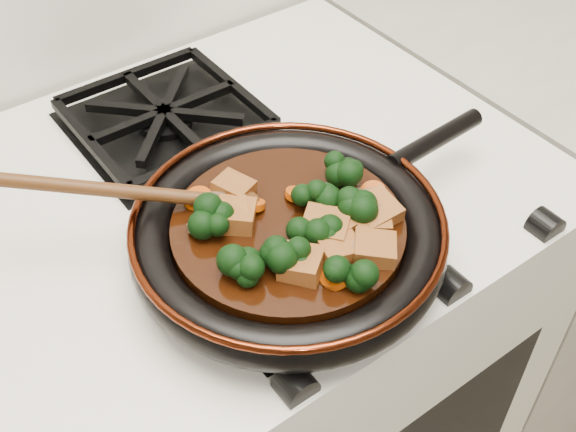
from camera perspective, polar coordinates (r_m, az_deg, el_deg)
stove at (r=1.22m, az=-3.76°, el=-13.34°), size 0.76×0.60×0.90m
burner_grate_front at (r=0.78m, az=0.37°, el=-2.18°), size 0.23×0.23×0.03m
burner_grate_back at (r=0.96m, az=-9.69°, el=7.66°), size 0.23×0.23×0.03m
skillet at (r=0.75m, az=0.13°, el=-1.35°), size 0.46×0.33×0.05m
braising_sauce at (r=0.75m, az=0.00°, el=-1.15°), size 0.24×0.24×0.02m
tofu_cube_0 at (r=0.74m, az=-4.18°, el=0.01°), size 0.06×0.06×0.03m
tofu_cube_1 at (r=0.74m, az=6.66°, el=-0.34°), size 0.05×0.05×0.03m
tofu_cube_2 at (r=0.70m, az=4.03°, el=-2.66°), size 0.05×0.04×0.02m
tofu_cube_3 at (r=0.69m, az=1.07°, el=-3.86°), size 0.06×0.06×0.03m
tofu_cube_4 at (r=0.74m, az=-4.50°, el=-0.02°), size 0.05×0.05×0.03m
tofu_cube_5 at (r=0.73m, az=4.52°, el=-0.44°), size 0.04×0.04×0.02m
tofu_cube_6 at (r=0.77m, az=-4.32°, el=2.14°), size 0.05×0.05×0.03m
tofu_cube_7 at (r=0.74m, az=6.91°, el=0.28°), size 0.05×0.05×0.03m
tofu_cube_8 at (r=0.71m, az=6.85°, el=-2.68°), size 0.06×0.06×0.02m
tofu_cube_9 at (r=0.72m, az=2.95°, el=-0.98°), size 0.06×0.06×0.03m
broccoli_floret_0 at (r=0.68m, az=4.84°, el=-4.90°), size 0.07×0.07×0.05m
broccoli_floret_1 at (r=0.78m, az=4.08°, el=3.16°), size 0.08×0.08×0.07m
broccoli_floret_2 at (r=0.72m, az=2.29°, el=-1.42°), size 0.09×0.08×0.07m
broccoli_floret_3 at (r=0.69m, az=-0.17°, el=-3.31°), size 0.08×0.08×0.06m
broccoli_floret_4 at (r=0.73m, az=-5.94°, el=-0.59°), size 0.07×0.07×0.06m
broccoli_floret_5 at (r=0.68m, az=-2.93°, el=-4.23°), size 0.09×0.09×0.06m
broccoli_floret_6 at (r=0.74m, az=2.05°, el=1.19°), size 0.09×0.08×0.06m
broccoli_floret_7 at (r=0.73m, az=5.02°, el=-0.02°), size 0.08×0.08×0.06m
carrot_coin_0 at (r=0.76m, az=-7.11°, el=1.31°), size 0.03×0.03×0.02m
carrot_coin_1 at (r=0.77m, az=6.73°, el=1.87°), size 0.03×0.03×0.02m
carrot_coin_2 at (r=0.69m, az=3.80°, el=-4.76°), size 0.03×0.03×0.02m
carrot_coin_3 at (r=0.76m, az=0.78°, el=1.70°), size 0.03×0.03×0.02m
carrot_coin_4 at (r=0.75m, az=-2.99°, el=0.89°), size 0.03×0.03×0.02m
mushroom_slice_0 at (r=0.77m, az=5.90°, el=1.79°), size 0.05×0.05×0.03m
mushroom_slice_1 at (r=0.75m, az=6.61°, el=0.56°), size 0.04×0.03×0.03m
mushroom_slice_2 at (r=0.71m, az=6.09°, el=-2.81°), size 0.04×0.04×0.02m
mushroom_slice_3 at (r=0.73m, az=-6.82°, el=-0.76°), size 0.04×0.04×0.02m
mushroom_slice_4 at (r=0.76m, az=-6.01°, el=1.66°), size 0.05×0.05×0.03m
wooden_spoon at (r=0.75m, az=-10.82°, el=1.72°), size 0.16×0.11×0.28m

